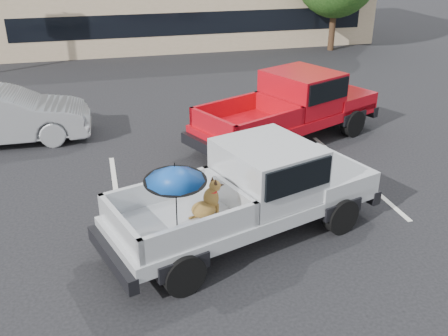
{
  "coord_description": "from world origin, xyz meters",
  "views": [
    {
      "loc": [
        -3.15,
        -8.34,
        5.54
      ],
      "look_at": [
        -0.87,
        0.42,
        1.3
      ],
      "focal_mm": 40.0,
      "sensor_mm": 36.0,
      "label": 1
    }
  ],
  "objects": [
    {
      "name": "red_pickup",
      "position": [
        2.43,
        4.67,
        1.08
      ],
      "size": [
        6.34,
        4.37,
        1.98
      ],
      "rotation": [
        0.0,
        0.0,
        0.43
      ],
      "color": "black",
      "rests_on": "ground"
    },
    {
      "name": "silver_pickup",
      "position": [
        -0.32,
        -0.04,
        1.05
      ],
      "size": [
        6.02,
        3.6,
        2.06
      ],
      "rotation": [
        0.0,
        0.0,
        0.31
      ],
      "color": "black",
      "rests_on": "ground"
    },
    {
      "name": "silver_sedan",
      "position": [
        -5.92,
        6.5,
        0.8
      ],
      "size": [
        4.91,
        1.81,
        1.61
      ],
      "primitive_type": "imported",
      "rotation": [
        0.0,
        0.0,
        1.55
      ],
      "color": "#9EA1A5",
      "rests_on": "ground"
    },
    {
      "name": "stripe_left",
      "position": [
        -3.0,
        2.0,
        0.0
      ],
      "size": [
        0.12,
        5.0,
        0.01
      ],
      "primitive_type": "cube",
      "color": "silver",
      "rests_on": "ground"
    },
    {
      "name": "stripe_right",
      "position": [
        3.0,
        2.0,
        0.0
      ],
      "size": [
        0.12,
        5.0,
        0.01
      ],
      "primitive_type": "cube",
      "color": "silver",
      "rests_on": "ground"
    },
    {
      "name": "ground",
      "position": [
        0.0,
        0.0,
        0.0
      ],
      "size": [
        90.0,
        90.0,
        0.0
      ],
      "primitive_type": "plane",
      "color": "black",
      "rests_on": "ground"
    }
  ]
}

